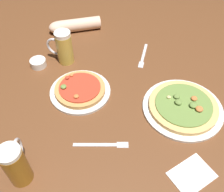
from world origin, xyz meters
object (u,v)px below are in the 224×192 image
beer_mug_pale (64,47)px  diner_arm (73,26)px  beer_mug_dark (16,164)px  napkin_folded (192,175)px  pizza_plate_near (183,107)px  fork_spare (102,145)px  ramekin_sauce (38,63)px  pizza_plate_far (80,90)px  fork_left (143,56)px

beer_mug_pale → diner_arm: size_ratio=0.58×
beer_mug_dark → napkin_folded: 0.59m
pizza_plate_near → beer_mug_pale: bearing=135.8°
napkin_folded → fork_spare: 0.34m
pizza_plate_near → beer_mug_dark: (-0.66, -0.15, 0.07)m
beer_mug_pale → ramekin_sauce: 0.15m
pizza_plate_far → fork_left: (0.36, 0.18, -0.01)m
pizza_plate_far → beer_mug_pale: size_ratio=1.60×
pizza_plate_near → fork_spare: bearing=-165.7°
fork_spare → pizza_plate_near: bearing=14.3°
beer_mug_pale → napkin_folded: 0.81m
beer_mug_dark → fork_left: size_ratio=0.94×
ramekin_sauce → fork_spare: size_ratio=0.37×
pizza_plate_far → ramekin_sauce: pizza_plate_far is taller
beer_mug_pale → fork_left: (0.40, -0.06, -0.08)m
pizza_plate_far → napkin_folded: bearing=-56.6°
beer_mug_dark → diner_arm: size_ratio=0.59×
pizza_plate_near → fork_spare: pizza_plate_near is taller
fork_left → diner_arm: 0.45m
diner_arm → fork_left: bearing=-44.4°
pizza_plate_near → diner_arm: diner_arm is taller
pizza_plate_near → fork_left: pizza_plate_near is taller
fork_spare → fork_left: bearing=56.1°
ramekin_sauce → napkin_folded: (0.49, -0.71, -0.01)m
fork_left → napkin_folded: bearing=-93.4°
ramekin_sauce → beer_mug_pale: bearing=3.3°
napkin_folded → fork_spare: bearing=145.7°
pizza_plate_near → napkin_folded: size_ratio=2.29×
beer_mug_pale → pizza_plate_far: bearing=-80.7°
ramekin_sauce → fork_left: 0.53m
pizza_plate_near → diner_arm: 0.79m
pizza_plate_far → napkin_folded: pizza_plate_far is taller
fork_spare → beer_mug_pale: bearing=98.5°
pizza_plate_far → ramekin_sauce: bearing=127.3°
pizza_plate_far → ramekin_sauce: 0.29m
ramekin_sauce → fork_spare: (0.21, -0.52, -0.02)m
pizza_plate_near → ramekin_sauce: 0.72m
pizza_plate_near → beer_mug_dark: size_ratio=1.95×
pizza_plate_near → pizza_plate_far: pizza_plate_near is taller
beer_mug_pale → napkin_folded: (0.36, -0.72, -0.08)m
pizza_plate_near → beer_mug_dark: bearing=-167.2°
napkin_folded → diner_arm: size_ratio=0.50×
pizza_plate_far → napkin_folded: 0.58m
pizza_plate_near → fork_left: size_ratio=1.83×
pizza_plate_near → pizza_plate_far: size_ratio=1.25×
pizza_plate_near → fork_spare: size_ratio=1.62×
pizza_plate_far → diner_arm: size_ratio=0.93×
beer_mug_pale → ramekin_sauce: (-0.14, -0.01, -0.07)m
beer_mug_dark → fork_spare: beer_mug_dark is taller
fork_left → diner_arm: bearing=135.6°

